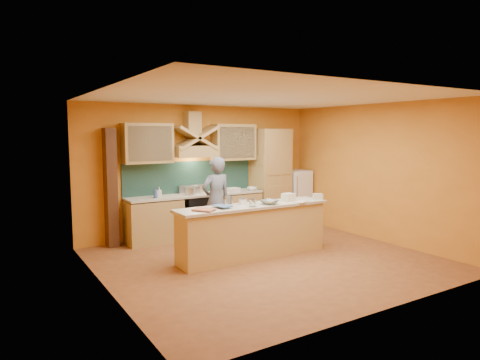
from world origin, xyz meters
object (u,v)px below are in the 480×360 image
stove (196,216)px  person (216,200)px  mixing_bowl (269,202)px  kitchen_scale (243,202)px  fridge (296,197)px

stove → person: person is taller
mixing_bowl → kitchen_scale: bearing=150.2°
person → mixing_bowl: 1.37m
fridge → mixing_bowl: bearing=-138.0°
fridge → person: bearing=-165.0°
stove → mixing_bowl: mixing_bowl is taller
fridge → person: (-2.60, -0.70, 0.22)m
fridge → person: size_ratio=0.75×
fridge → mixing_bowl: fridge is taller
kitchen_scale → mixing_bowl: bearing=-14.6°
person → kitchen_scale: (-0.04, -1.07, 0.13)m
stove → mixing_bowl: 2.13m
person → fridge: bearing=-167.8°
fridge → kitchen_scale: bearing=-146.2°
stove → person: 0.82m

